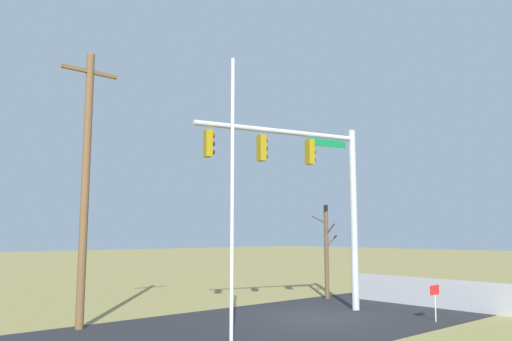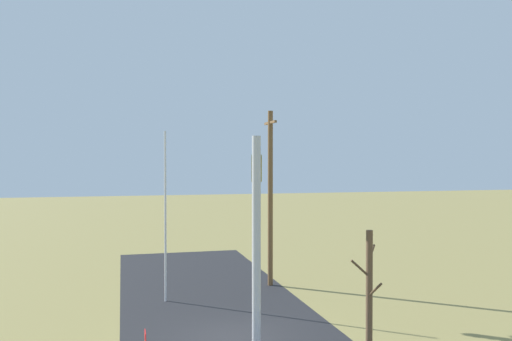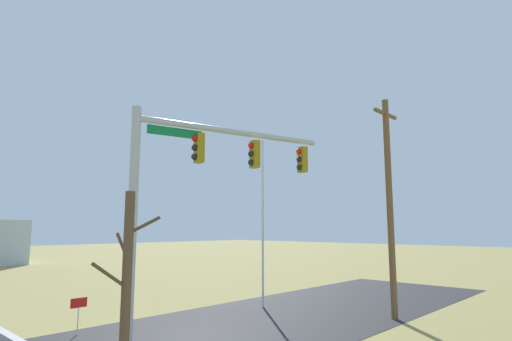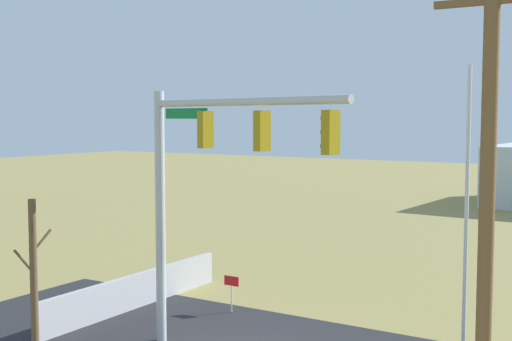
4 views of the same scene
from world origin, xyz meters
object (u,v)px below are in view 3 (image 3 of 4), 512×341
at_px(signal_mast, 197,180).
at_px(open_sign, 79,307).
at_px(bare_tree, 126,295).
at_px(flagpole, 263,222).
at_px(utility_pole, 390,202).

distance_m(signal_mast, open_sign, 6.03).
bearing_deg(signal_mast, open_sign, -65.42).
bearing_deg(signal_mast, bare_tree, 33.90).
bearing_deg(open_sign, bare_tree, 73.48).
height_order(signal_mast, open_sign, signal_mast).
relative_size(flagpole, utility_pole, 0.87).
height_order(utility_pole, bare_tree, utility_pole).
height_order(flagpole, bare_tree, flagpole).
bearing_deg(utility_pole, open_sign, -34.83).
bearing_deg(bare_tree, open_sign, -106.52).
bearing_deg(signal_mast, flagpole, -156.05).
xyz_separation_m(signal_mast, bare_tree, (3.71, 2.50, -2.87)).
distance_m(flagpole, bare_tree, 11.21).
xyz_separation_m(utility_pole, bare_tree, (11.53, -0.25, -2.41)).
bearing_deg(bare_tree, signal_mast, -146.10).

